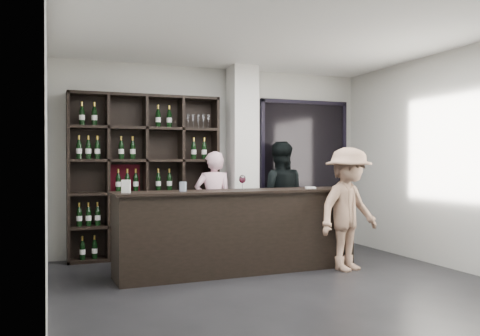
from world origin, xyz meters
name	(u,v)px	position (x,y,z in m)	size (l,w,h in m)	color
floor	(294,293)	(0.00, 0.00, -0.01)	(5.00, 5.50, 0.01)	black
wine_shelf	(145,176)	(-1.15, 2.57, 1.20)	(2.20, 0.35, 2.40)	black
structural_column	(243,160)	(0.35, 2.47, 1.45)	(0.40, 0.40, 2.90)	silver
glass_panel	(304,163)	(1.55, 2.69, 1.40)	(1.60, 0.08, 2.10)	black
tasting_counter	(239,231)	(-0.21, 1.15, 0.53)	(3.20, 0.67, 1.05)	black
taster_pink	(213,203)	(-0.15, 2.40, 0.79)	(0.57, 0.38, 1.57)	#FFC3D4
taster_black	(279,196)	(0.95, 2.40, 0.87)	(0.84, 0.66, 1.74)	black
customer	(349,209)	(1.17, 0.75, 0.80)	(1.03, 0.59, 1.60)	#9B755D
wine_glass	(242,182)	(-0.15, 1.18, 1.16)	(0.09, 0.09, 0.21)	white
spit_cup	(183,187)	(-0.95, 1.11, 1.11)	(0.09, 0.09, 0.12)	silver
napkin_stack	(310,188)	(0.83, 1.16, 1.06)	(0.13, 0.13, 0.02)	white
card_stand	(126,186)	(-1.64, 1.08, 1.13)	(0.10, 0.05, 0.15)	white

